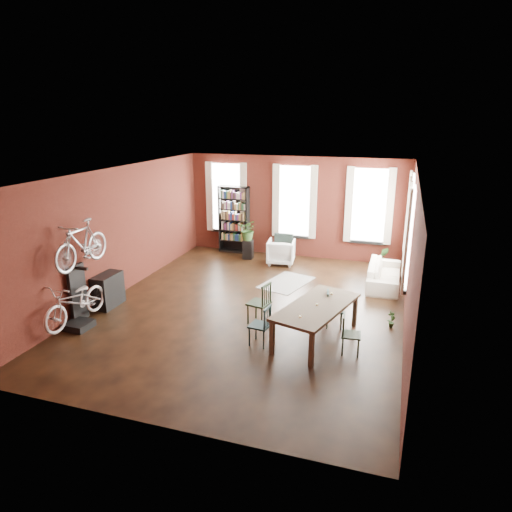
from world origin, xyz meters
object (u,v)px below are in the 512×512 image
at_px(white_armchair, 281,251).
at_px(plant_stand, 248,249).
at_px(dining_chair_b, 259,303).
at_px(dining_chair_d, 335,309).
at_px(dining_table, 316,322).
at_px(dining_chair_c, 351,335).
at_px(cream_sofa, 385,271).
at_px(dining_chair_a, 260,325).
at_px(console_table, 108,290).
at_px(bicycle_floor, 74,283).
at_px(bike_trainer, 79,325).
at_px(bookshelf, 234,220).

height_order(white_armchair, plant_stand, white_armchair).
height_order(dining_chair_b, dining_chair_d, dining_chair_b).
bearing_deg(dining_table, dining_chair_c, -10.14).
distance_m(dining_chair_d, cream_sofa, 3.10).
height_order(dining_chair_a, cream_sofa, dining_chair_a).
bearing_deg(console_table, dining_chair_a, -10.20).
height_order(dining_chair_b, bicycle_floor, bicycle_floor).
xyz_separation_m(dining_chair_c, dining_chair_d, (-0.48, 1.07, 0.01)).
bearing_deg(plant_stand, white_armchair, -8.90).
height_order(dining_table, dining_chair_c, dining_chair_c).
relative_size(dining_chair_b, plant_stand, 1.57).
bearing_deg(bike_trainer, dining_table, 12.35).
bearing_deg(dining_chair_a, bookshelf, -148.29).
bearing_deg(dining_chair_c, cream_sofa, -11.13).
bearing_deg(cream_sofa, bookshelf, 71.05).
distance_m(dining_chair_a, plant_stand, 5.73).
distance_m(white_armchair, bicycle_floor, 6.45).
height_order(dining_table, white_armchair, white_armchair).
relative_size(dining_chair_b, white_armchair, 1.15).
height_order(dining_chair_d, bicycle_floor, bicycle_floor).
bearing_deg(dining_chair_a, dining_chair_d, 140.97).
bearing_deg(bookshelf, white_armchair, -22.69).
distance_m(dining_chair_c, white_armchair, 5.66).
height_order(dining_chair_a, white_armchair, dining_chair_a).
relative_size(dining_chair_c, dining_chair_d, 0.98).
relative_size(console_table, bicycle_floor, 0.45).
bearing_deg(dining_chair_a, bike_trainer, -75.62).
bearing_deg(dining_chair_b, bookshelf, -141.50).
xyz_separation_m(dining_table, bike_trainer, (-4.96, -1.09, -0.30)).
relative_size(dining_chair_d, bike_trainer, 1.57).
relative_size(dining_chair_c, console_table, 0.98).
xyz_separation_m(dining_table, console_table, (-5.06, 0.16, 0.03)).
xyz_separation_m(cream_sofa, bicycle_floor, (-6.14, -4.73, 0.64)).
bearing_deg(bike_trainer, dining_chair_a, 7.60).
distance_m(dining_table, bike_trainer, 5.08).
relative_size(dining_table, bicycle_floor, 1.23).
bearing_deg(white_armchair, plant_stand, -16.42).
relative_size(white_armchair, bike_trainer, 1.62).
bearing_deg(bookshelf, bicycle_floor, -100.46).
bearing_deg(cream_sofa, bicycle_floor, 127.64).
bearing_deg(bicycle_floor, console_table, 96.91).
bearing_deg(plant_stand, console_table, -113.07).
height_order(dining_table, bicycle_floor, bicycle_floor).
bearing_deg(console_table, bicycle_floor, -85.70).
bearing_deg(dining_chair_a, cream_sofa, 159.33).
distance_m(bike_trainer, bicycle_floor, 0.97).
distance_m(dining_table, white_armchair, 5.00).
distance_m(dining_chair_c, bike_trainer, 5.76).
distance_m(dining_chair_b, bicycle_floor, 3.95).
relative_size(bookshelf, bicycle_floor, 1.23).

